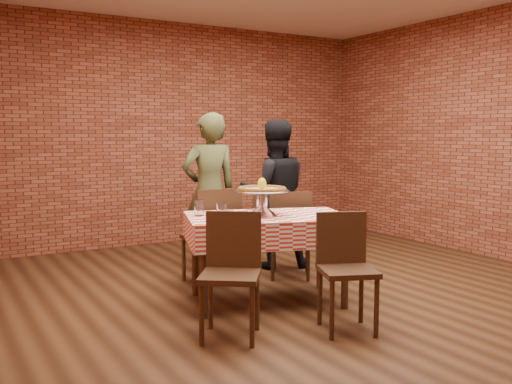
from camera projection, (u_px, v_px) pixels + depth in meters
ground at (311, 295)px, 5.08m from camera, size 6.00×6.00×0.00m
back_wall at (180, 134)px, 7.50m from camera, size 5.50×0.00×5.50m
table at (267, 259)px, 4.85m from camera, size 1.52×1.18×0.75m
tablecloth at (267, 229)px, 4.82m from camera, size 1.56×1.22×0.23m
pizza_stand at (262, 203)px, 4.79m from camera, size 0.66×0.66×0.21m
pizza at (262, 190)px, 4.78m from camera, size 0.58×0.58×0.03m
lemon at (262, 184)px, 4.77m from camera, size 0.10×0.10×0.10m
water_glass_left at (221, 211)px, 4.57m from camera, size 0.11×0.11×0.13m
water_glass_right at (199, 208)px, 4.78m from camera, size 0.11×0.11×0.13m
side_plate at (327, 213)px, 4.86m from camera, size 0.21×0.21×0.01m
sweetener_packet_a at (337, 217)px, 4.71m from camera, size 0.05×0.04×0.00m
sweetener_packet_b at (340, 215)px, 4.78m from camera, size 0.06×0.05×0.00m
condiment_caddy at (260, 202)px, 5.10m from camera, size 0.11×0.09×0.15m
chair_near_left at (230, 277)px, 3.98m from camera, size 0.57×0.57×0.89m
chair_near_right at (348, 273)px, 4.12m from camera, size 0.51×0.51×0.87m
chair_far_left at (210, 235)px, 5.45m from camera, size 0.46×0.46×0.94m
chair_far_right at (291, 234)px, 5.69m from camera, size 0.57×0.57×0.89m
diner_olive at (209, 192)px, 6.00m from camera, size 0.64×0.45×1.67m
diner_black at (274, 194)px, 6.10m from camera, size 0.94×0.83×1.60m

